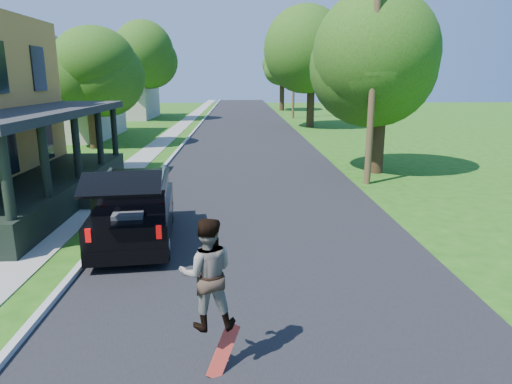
{
  "coord_description": "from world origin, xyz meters",
  "views": [
    {
      "loc": [
        -0.54,
        -8.83,
        4.07
      ],
      "look_at": [
        -0.1,
        3.0,
        1.1
      ],
      "focal_mm": 32.0,
      "sensor_mm": 36.0,
      "label": 1
    }
  ],
  "objects_px": {
    "utility_pole_near": "(374,60)",
    "tree_right_near": "(383,45)",
    "skateboarder": "(207,274)",
    "black_suv": "(135,210)"
  },
  "relations": [
    {
      "from": "utility_pole_near",
      "to": "tree_right_near",
      "type": "bearing_deg",
      "value": 53.52
    },
    {
      "from": "utility_pole_near",
      "to": "skateboarder",
      "type": "bearing_deg",
      "value": -128.46
    },
    {
      "from": "tree_right_near",
      "to": "utility_pole_near",
      "type": "xyz_separation_m",
      "value": [
        -0.96,
        -2.21,
        -0.68
      ]
    },
    {
      "from": "tree_right_near",
      "to": "utility_pole_near",
      "type": "bearing_deg",
      "value": -113.41
    },
    {
      "from": "tree_right_near",
      "to": "utility_pole_near",
      "type": "height_order",
      "value": "utility_pole_near"
    },
    {
      "from": "black_suv",
      "to": "tree_right_near",
      "type": "xyz_separation_m",
      "value": [
        8.66,
        8.45,
        4.57
      ]
    },
    {
      "from": "skateboarder",
      "to": "tree_right_near",
      "type": "distance_m",
      "value": 15.74
    },
    {
      "from": "tree_right_near",
      "to": "black_suv",
      "type": "bearing_deg",
      "value": -135.69
    },
    {
      "from": "tree_right_near",
      "to": "skateboarder",
      "type": "bearing_deg",
      "value": -115.08
    },
    {
      "from": "black_suv",
      "to": "tree_right_near",
      "type": "distance_m",
      "value": 12.94
    }
  ]
}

